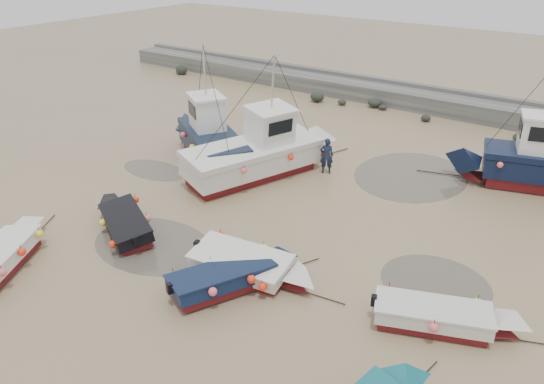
{
  "coord_description": "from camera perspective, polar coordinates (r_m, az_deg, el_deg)",
  "views": [
    {
      "loc": [
        10.19,
        -13.88,
        11.26
      ],
      "look_at": [
        -1.44,
        2.59,
        1.4
      ],
      "focal_mm": 35.0,
      "sensor_mm": 36.0,
      "label": 1
    }
  ],
  "objects": [
    {
      "name": "cabin_boat_0",
      "position": [
        28.85,
        -6.72,
        5.82
      ],
      "size": [
        8.58,
        6.12,
        6.22
      ],
      "rotation": [
        0.0,
        0.0,
        1.0
      ],
      "color": "maroon",
      "rests_on": "ground"
    },
    {
      "name": "puddle_c",
      "position": [
        28.72,
        -12.56,
        2.33
      ],
      "size": [
        4.0,
        4.0,
        0.01
      ],
      "primitive_type": "cylinder",
      "color": "#554F43",
      "rests_on": "ground"
    },
    {
      "name": "seawall",
      "position": [
        38.76,
        18.89,
        8.75
      ],
      "size": [
        60.0,
        4.92,
        1.5
      ],
      "color": "slate",
      "rests_on": "ground"
    },
    {
      "name": "puddle_a",
      "position": [
        21.93,
        -12.71,
        -5.53
      ],
      "size": [
        5.3,
        5.3,
        0.01
      ],
      "primitive_type": "cylinder",
      "color": "#554F43",
      "rests_on": "ground"
    },
    {
      "name": "ground",
      "position": [
        20.57,
        -0.89,
        -7.12
      ],
      "size": [
        120.0,
        120.0,
        0.0
      ],
      "primitive_type": "plane",
      "color": "#917D53",
      "rests_on": "ground"
    },
    {
      "name": "puddle_d",
      "position": [
        28.31,
        14.7,
        1.74
      ],
      "size": [
        5.59,
        5.59,
        0.01
      ],
      "primitive_type": "cylinder",
      "color": "#554F43",
      "rests_on": "ground"
    },
    {
      "name": "dinghy_4",
      "position": [
        23.0,
        -15.48,
        -2.73
      ],
      "size": [
        5.56,
        3.45,
        1.43
      ],
      "rotation": [
        0.0,
        0.0,
        1.09
      ],
      "color": "maroon",
      "rests_on": "ground"
    },
    {
      "name": "dinghy_0",
      "position": [
        22.17,
        -26.99,
        -6.01
      ],
      "size": [
        3.92,
        6.02,
        1.43
      ],
      "rotation": [
        0.0,
        0.0,
        0.52
      ],
      "color": "maroon",
      "rests_on": "ground"
    },
    {
      "name": "dinghy_3",
      "position": [
        17.78,
        18.1,
        -12.52
      ],
      "size": [
        5.66,
        2.84,
        1.43
      ],
      "rotation": [
        0.0,
        0.0,
        -1.2
      ],
      "color": "maroon",
      "rests_on": "ground"
    },
    {
      "name": "person",
      "position": [
        27.86,
        5.8,
        2.08
      ],
      "size": [
        0.83,
        0.75,
        1.91
      ],
      "primitive_type": "imported",
      "rotation": [
        0.0,
        0.0,
        3.67
      ],
      "color": "#151D34",
      "rests_on": "ground"
    },
    {
      "name": "dinghy_5",
      "position": [
        19.3,
        -2.36,
        -7.67
      ],
      "size": [
        5.99,
        2.3,
        1.43
      ],
      "rotation": [
        0.0,
        0.0,
        -1.44
      ],
      "color": "maroon",
      "rests_on": "ground"
    },
    {
      "name": "cabin_boat_2",
      "position": [
        28.7,
        27.11,
        2.9
      ],
      "size": [
        9.68,
        4.38,
        6.22
      ],
      "rotation": [
        0.0,
        0.0,
        1.84
      ],
      "color": "maroon",
      "rests_on": "ground"
    },
    {
      "name": "dinghy_1",
      "position": [
        18.75,
        -4.34,
        -8.85
      ],
      "size": [
        3.37,
        5.65,
        1.43
      ],
      "rotation": [
        0.0,
        0.0,
        -0.45
      ],
      "color": "maroon",
      "rests_on": "ground"
    },
    {
      "name": "cabin_boat_1",
      "position": [
        26.98,
        -1.15,
        4.47
      ],
      "size": [
        5.0,
        10.12,
        6.22
      ],
      "rotation": [
        0.0,
        0.0,
        -0.33
      ],
      "color": "maroon",
      "rests_on": "ground"
    },
    {
      "name": "puddle_b",
      "position": [
        20.11,
        17.15,
        -9.31
      ],
      "size": [
        3.94,
        3.94,
        0.01
      ],
      "primitive_type": "cylinder",
      "color": "#554F43",
      "rests_on": "ground"
    }
  ]
}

